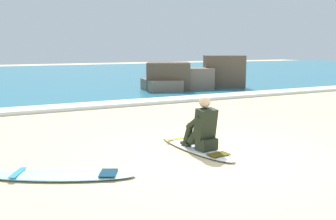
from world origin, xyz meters
TOP-DOWN VIEW (x-y plane):
  - ground_plane at (0.00, 0.00)m, footprint 80.00×80.00m
  - sea at (0.00, 20.08)m, footprint 80.00×28.00m
  - breaking_foam at (0.00, 6.38)m, footprint 80.00×0.90m
  - surfboard_main at (-0.13, 0.65)m, footprint 0.66×2.20m
  - surfer_seated at (-0.12, 0.42)m, footprint 0.41×0.73m
  - surfboard_spare_near at (-2.65, 0.23)m, footprint 2.17×1.47m
  - rock_outcrop_distant at (4.51, 9.00)m, footprint 4.74×2.40m

SIDE VIEW (x-z plane):
  - ground_plane at x=0.00m, z-range 0.00..0.00m
  - surfboard_spare_near at x=-2.65m, z-range 0.00..0.07m
  - surfboard_main at x=-0.13m, z-range 0.00..0.07m
  - sea at x=0.00m, z-range 0.00..0.10m
  - breaking_foam at x=0.00m, z-range 0.00..0.11m
  - surfer_seated at x=-0.12m, z-range -0.04..0.91m
  - rock_outcrop_distant at x=4.51m, z-range -0.19..1.32m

